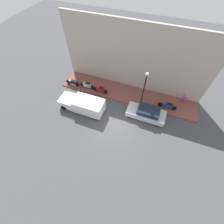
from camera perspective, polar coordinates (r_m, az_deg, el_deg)
The scene contains 11 objects.
ground_plane at distance 15.77m, azimuth 0.56°, elevation -5.10°, with size 60.00×60.00×0.00m, color #47474C.
sidewalk at distance 18.60m, azimuth 5.71°, elevation 6.97°, with size 2.98×16.44×0.14m.
building_facade at distance 17.41m, azimuth 8.43°, elevation 19.38°, with size 0.30×16.44×7.77m.
parked_car at distance 16.29m, azimuth 12.97°, elevation -0.36°, with size 1.70×4.07×1.32m.
delivery_van at distance 16.67m, azimuth -11.16°, elevation 2.90°, with size 1.81×4.98×1.64m.
scooter_silver at distance 19.04m, azimuth -9.39°, elevation 10.04°, with size 0.30×1.94×0.87m.
motorcycle_blue at distance 17.70m, azimuth 20.38°, elevation 2.34°, with size 0.30×2.07×0.81m.
motorcycle_black at distance 19.87m, azimuth -14.77°, elevation 10.90°, with size 0.30×1.85×0.78m.
motorcycle_red at distance 18.29m, azimuth -4.38°, elevation 8.51°, with size 0.30×1.77×0.88m.
streetlamp at distance 15.50m, azimuth 12.46°, elevation 10.37°, with size 0.36×0.36×4.42m.
cafe_chair at distance 19.13m, azimuth 25.82°, elevation 4.88°, with size 0.40×0.40×0.92m.
Camera 1 is at (-7.85, -2.76, 13.40)m, focal length 24.00 mm.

